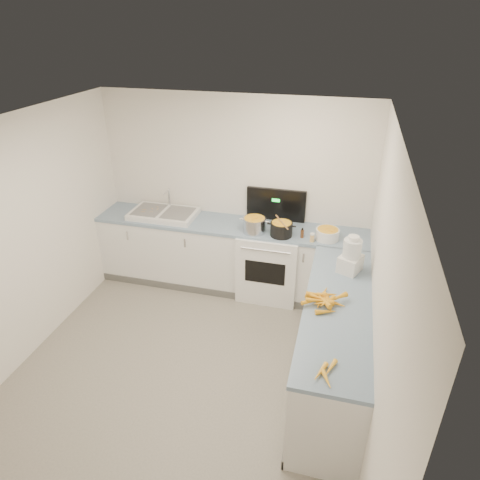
% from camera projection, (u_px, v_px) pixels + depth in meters
% --- Properties ---
extents(floor, '(3.50, 4.00, 0.00)m').
position_uv_depth(floor, '(186.00, 373.00, 4.45)').
color(floor, gray).
rests_on(floor, ground).
extents(ceiling, '(3.50, 4.00, 0.00)m').
position_uv_depth(ceiling, '(166.00, 133.00, 3.28)').
color(ceiling, white).
rests_on(ceiling, ground).
extents(wall_back, '(3.50, 0.00, 2.50)m').
position_uv_depth(wall_back, '(235.00, 193.00, 5.57)').
color(wall_back, white).
rests_on(wall_back, ground).
extents(wall_front, '(3.50, 0.00, 2.50)m').
position_uv_depth(wall_front, '(27.00, 476.00, 2.15)').
color(wall_front, white).
rests_on(wall_front, ground).
extents(wall_left, '(0.00, 4.00, 2.50)m').
position_uv_depth(wall_left, '(13.00, 248.00, 4.25)').
color(wall_left, white).
rests_on(wall_left, ground).
extents(wall_right, '(0.00, 4.00, 2.50)m').
position_uv_depth(wall_right, '(378.00, 300.00, 3.47)').
color(wall_right, white).
rests_on(wall_right, ground).
extents(counter_back, '(3.50, 0.62, 0.94)m').
position_uv_depth(counter_back, '(230.00, 255.00, 5.68)').
color(counter_back, white).
rests_on(counter_back, ground).
extents(counter_right, '(0.62, 2.20, 0.94)m').
position_uv_depth(counter_right, '(333.00, 344.00, 4.16)').
color(counter_right, white).
rests_on(counter_right, ground).
extents(stove, '(0.76, 0.65, 1.36)m').
position_uv_depth(stove, '(270.00, 261.00, 5.54)').
color(stove, white).
rests_on(stove, ground).
extents(sink, '(0.86, 0.52, 0.31)m').
position_uv_depth(sink, '(164.00, 214.00, 5.65)').
color(sink, white).
rests_on(sink, counter_back).
extents(steel_pot, '(0.29, 0.29, 0.21)m').
position_uv_depth(steel_pot, '(254.00, 226.00, 5.22)').
color(steel_pot, silver).
rests_on(steel_pot, stove).
extents(black_pot, '(0.35, 0.35, 0.19)m').
position_uv_depth(black_pot, '(281.00, 230.00, 5.13)').
color(black_pot, black).
rests_on(black_pot, stove).
extents(wooden_spoon, '(0.22, 0.36, 0.02)m').
position_uv_depth(wooden_spoon, '(282.00, 222.00, 5.09)').
color(wooden_spoon, '#AD7A47').
rests_on(wooden_spoon, black_pot).
extents(mixing_bowl, '(0.36, 0.36, 0.13)m').
position_uv_depth(mixing_bowl, '(327.00, 234.00, 5.06)').
color(mixing_bowl, white).
rests_on(mixing_bowl, counter_back).
extents(extract_bottle, '(0.04, 0.04, 0.10)m').
position_uv_depth(extract_bottle, '(302.00, 234.00, 5.10)').
color(extract_bottle, '#593319').
rests_on(extract_bottle, counter_back).
extents(spice_jar, '(0.05, 0.05, 0.09)m').
position_uv_depth(spice_jar, '(312.00, 238.00, 5.01)').
color(spice_jar, '#E5B266').
rests_on(spice_jar, counter_back).
extents(food_processor, '(0.28, 0.30, 0.41)m').
position_uv_depth(food_processor, '(351.00, 256.00, 4.38)').
color(food_processor, white).
rests_on(food_processor, counter_right).
extents(carrot_pile, '(0.42, 0.45, 0.09)m').
position_uv_depth(carrot_pile, '(324.00, 300.00, 3.93)').
color(carrot_pile, '#FFAE1F').
rests_on(carrot_pile, counter_right).
extents(peeled_carrots, '(0.17, 0.30, 0.04)m').
position_uv_depth(peeled_carrots, '(326.00, 372.00, 3.16)').
color(peeled_carrots, yellow).
rests_on(peeled_carrots, counter_right).
extents(peelings, '(0.20, 0.26, 0.01)m').
position_uv_depth(peelings, '(150.00, 210.00, 5.66)').
color(peelings, tan).
rests_on(peelings, sink).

